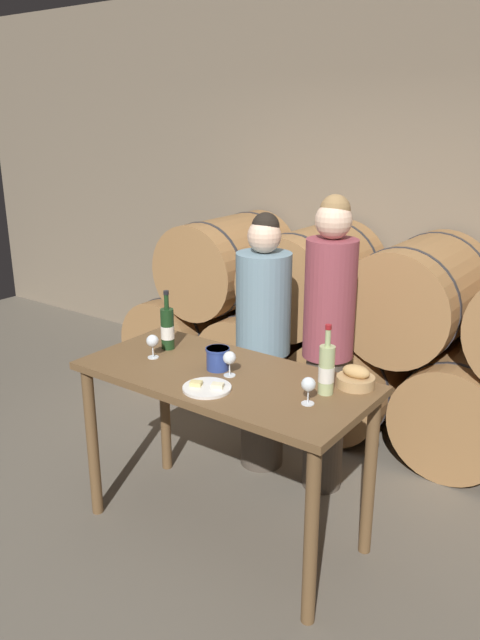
% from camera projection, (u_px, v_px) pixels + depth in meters
% --- Properties ---
extents(ground_plane, '(10.00, 10.00, 0.00)m').
position_uv_depth(ground_plane, '(225.00, 530.00, 3.46)').
color(ground_plane, '#665E51').
extents(stone_wall_back, '(10.00, 0.12, 3.20)m').
position_uv_depth(stone_wall_back, '(404.00, 197.00, 4.68)').
color(stone_wall_back, '#7F705B').
rests_on(stone_wall_back, ground_plane).
extents(barrel_stack, '(3.97, 0.98, 1.43)m').
position_uv_depth(barrel_stack, '(361.00, 336.00, 4.50)').
color(barrel_stack, '#9E7042').
rests_on(barrel_stack, ground_plane).
extents(tasting_table, '(1.52, 0.71, 0.94)m').
position_uv_depth(tasting_table, '(224.00, 399.00, 3.21)').
color(tasting_table, brown).
rests_on(tasting_table, ground_plane).
extents(person_left, '(0.34, 0.34, 1.65)m').
position_uv_depth(person_left, '(263.00, 343.00, 3.87)').
color(person_left, '#4C4238').
rests_on(person_left, ground_plane).
extents(person_right, '(0.29, 0.29, 1.79)m').
position_uv_depth(person_right, '(328.00, 343.00, 3.59)').
color(person_right, '#4C4238').
rests_on(person_right, ground_plane).
extents(wine_bottle_red, '(0.08, 0.08, 0.34)m').
position_uv_depth(wine_bottle_red, '(167.00, 328.00, 3.47)').
color(wine_bottle_red, '#193819').
rests_on(wine_bottle_red, tasting_table).
extents(wine_bottle_white, '(0.08, 0.08, 0.34)m').
position_uv_depth(wine_bottle_white, '(326.00, 369.00, 2.91)').
color(wine_bottle_white, '#ADBC7F').
rests_on(wine_bottle_white, tasting_table).
extents(blue_crock, '(0.13, 0.13, 0.12)m').
position_uv_depth(blue_crock, '(218.00, 358.00, 3.20)').
color(blue_crock, navy).
rests_on(blue_crock, tasting_table).
extents(bread_basket, '(0.18, 0.18, 0.11)m').
position_uv_depth(bread_basket, '(356.00, 379.00, 3.01)').
color(bread_basket, tan).
rests_on(bread_basket, tasting_table).
extents(cheese_plate, '(0.24, 0.24, 0.04)m').
position_uv_depth(cheese_plate, '(207.00, 388.00, 2.98)').
color(cheese_plate, white).
rests_on(cheese_plate, tasting_table).
extents(wine_glass_far_left, '(0.07, 0.07, 0.13)m').
position_uv_depth(wine_glass_far_left, '(152.00, 342.00, 3.35)').
color(wine_glass_far_left, white).
rests_on(wine_glass_far_left, tasting_table).
extents(wine_glass_left, '(0.07, 0.07, 0.13)m').
position_uv_depth(wine_glass_left, '(229.00, 359.00, 3.11)').
color(wine_glass_left, white).
rests_on(wine_glass_left, tasting_table).
extents(wine_glass_center, '(0.07, 0.07, 0.13)m').
position_uv_depth(wine_glass_center, '(308.00, 385.00, 2.81)').
color(wine_glass_center, white).
rests_on(wine_glass_center, tasting_table).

